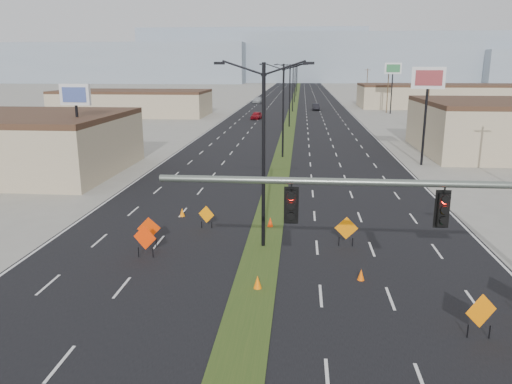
# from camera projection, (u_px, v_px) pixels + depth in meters

# --- Properties ---
(ground) EXTENTS (600.00, 600.00, 0.00)m
(ground) POSITION_uv_depth(u_px,v_px,m) (235.00, 374.00, 16.39)
(ground) COLOR gray
(ground) RESTS_ON ground
(road_surface) EXTENTS (25.00, 400.00, 0.02)m
(road_surface) POSITION_uv_depth(u_px,v_px,m) (293.00, 110.00, 112.90)
(road_surface) COLOR black
(road_surface) RESTS_ON ground
(median_strip) EXTENTS (2.00, 400.00, 0.04)m
(median_strip) POSITION_uv_depth(u_px,v_px,m) (293.00, 110.00, 112.90)
(median_strip) COLOR #284217
(median_strip) RESTS_ON ground
(building_sw_far) EXTENTS (30.00, 14.00, 4.50)m
(building_sw_far) POSITION_uv_depth(u_px,v_px,m) (133.00, 104.00, 100.67)
(building_sw_far) COLOR tan
(building_sw_far) RESTS_ON ground
(building_se_far) EXTENTS (44.00, 16.00, 5.00)m
(building_se_far) POSITION_uv_depth(u_px,v_px,m) (454.00, 97.00, 118.61)
(building_se_far) COLOR tan
(building_se_far) RESTS_ON ground
(mesa_west) EXTENTS (180.00, 50.00, 22.00)m
(mesa_west) POSITION_uv_depth(u_px,v_px,m) (96.00, 63.00, 294.40)
(mesa_west) COLOR #8695A6
(mesa_west) RESTS_ON ground
(mesa_center) EXTENTS (220.00, 50.00, 28.00)m
(mesa_center) POSITION_uv_depth(u_px,v_px,m) (366.00, 58.00, 298.96)
(mesa_center) COLOR #8695A6
(mesa_center) RESTS_ON ground
(mesa_backdrop) EXTENTS (140.00, 50.00, 32.00)m
(mesa_backdrop) POSITION_uv_depth(u_px,v_px,m) (253.00, 55.00, 323.89)
(mesa_backdrop) COLOR #8695A6
(mesa_backdrop) RESTS_ON ground
(signal_mast) EXTENTS (16.30, 0.60, 8.00)m
(signal_mast) POSITION_uv_depth(u_px,v_px,m) (500.00, 224.00, 16.38)
(signal_mast) COLOR slate
(signal_mast) RESTS_ON ground
(streetlight_0) EXTENTS (5.15, 0.24, 10.02)m
(streetlight_0) POSITION_uv_depth(u_px,v_px,m) (264.00, 151.00, 26.63)
(streetlight_0) COLOR black
(streetlight_0) RESTS_ON ground
(streetlight_1) EXTENTS (5.15, 0.24, 10.02)m
(streetlight_1) POSITION_uv_depth(u_px,v_px,m) (283.00, 108.00, 53.65)
(streetlight_1) COLOR black
(streetlight_1) RESTS_ON ground
(streetlight_2) EXTENTS (5.15, 0.24, 10.02)m
(streetlight_2) POSITION_uv_depth(u_px,v_px,m) (290.00, 93.00, 80.68)
(streetlight_2) COLOR black
(streetlight_2) RESTS_ON ground
(streetlight_3) EXTENTS (5.15, 0.24, 10.02)m
(streetlight_3) POSITION_uv_depth(u_px,v_px,m) (293.00, 86.00, 107.70)
(streetlight_3) COLOR black
(streetlight_3) RESTS_ON ground
(streetlight_4) EXTENTS (5.15, 0.24, 10.02)m
(streetlight_4) POSITION_uv_depth(u_px,v_px,m) (295.00, 82.00, 134.72)
(streetlight_4) COLOR black
(streetlight_4) RESTS_ON ground
(streetlight_5) EXTENTS (5.15, 0.24, 10.02)m
(streetlight_5) POSITION_uv_depth(u_px,v_px,m) (296.00, 79.00, 161.74)
(streetlight_5) COLOR black
(streetlight_5) RESTS_ON ground
(streetlight_6) EXTENTS (5.15, 0.24, 10.02)m
(streetlight_6) POSITION_uv_depth(u_px,v_px,m) (297.00, 77.00, 188.77)
(streetlight_6) COLOR black
(streetlight_6) RESTS_ON ground
(utility_pole_1) EXTENTS (1.60, 0.20, 9.00)m
(utility_pole_1) POSITION_uv_depth(u_px,v_px,m) (428.00, 102.00, 71.39)
(utility_pole_1) COLOR #4C3823
(utility_pole_1) RESTS_ON ground
(utility_pole_2) EXTENTS (1.60, 0.20, 9.00)m
(utility_pole_2) POSITION_uv_depth(u_px,v_px,m) (388.00, 90.00, 105.17)
(utility_pole_2) COLOR #4C3823
(utility_pole_2) RESTS_ON ground
(utility_pole_3) EXTENTS (1.60, 0.20, 9.00)m
(utility_pole_3) POSITION_uv_depth(u_px,v_px,m) (367.00, 84.00, 138.95)
(utility_pole_3) COLOR #4C3823
(utility_pole_3) RESTS_ON ground
(car_left) EXTENTS (2.19, 4.30, 1.40)m
(car_left) POSITION_uv_depth(u_px,v_px,m) (257.00, 115.00, 93.45)
(car_left) COLOR maroon
(car_left) RESTS_ON ground
(car_mid) EXTENTS (1.68, 4.43, 1.44)m
(car_mid) POSITION_uv_depth(u_px,v_px,m) (316.00, 107.00, 112.22)
(car_mid) COLOR black
(car_mid) RESTS_ON ground
(car_far) EXTENTS (2.52, 5.29, 1.49)m
(car_far) POSITION_uv_depth(u_px,v_px,m) (258.00, 100.00, 133.51)
(car_far) COLOR #AAAFB4
(car_far) RESTS_ON ground
(construction_sign_0) EXTENTS (1.31, 0.37, 1.79)m
(construction_sign_0) POSITION_uv_depth(u_px,v_px,m) (145.00, 239.00, 26.06)
(construction_sign_0) COLOR #F93605
(construction_sign_0) RESTS_ON ground
(construction_sign_1) EXTENTS (1.26, 0.31, 1.71)m
(construction_sign_1) POSITION_uv_depth(u_px,v_px,m) (149.00, 229.00, 27.65)
(construction_sign_1) COLOR #DE3804
(construction_sign_1) RESTS_ON ground
(construction_sign_2) EXTENTS (1.04, 0.42, 1.45)m
(construction_sign_2) POSITION_uv_depth(u_px,v_px,m) (206.00, 215.00, 30.81)
(construction_sign_2) COLOR orange
(construction_sign_2) RESTS_ON ground
(construction_sign_3) EXTENTS (1.29, 0.06, 1.72)m
(construction_sign_3) POSITION_uv_depth(u_px,v_px,m) (346.00, 229.00, 27.68)
(construction_sign_3) COLOR orange
(construction_sign_3) RESTS_ON ground
(construction_sign_4) EXTENTS (1.27, 0.54, 1.79)m
(construction_sign_4) POSITION_uv_depth(u_px,v_px,m) (481.00, 312.00, 18.26)
(construction_sign_4) COLOR orange
(construction_sign_4) RESTS_ON ground
(cone_0) EXTENTS (0.41, 0.41, 0.66)m
(cone_0) POSITION_uv_depth(u_px,v_px,m) (258.00, 282.00, 22.52)
(cone_0) COLOR orange
(cone_0) RESTS_ON ground
(cone_1) EXTENTS (0.44, 0.44, 0.56)m
(cone_1) POSITION_uv_depth(u_px,v_px,m) (361.00, 275.00, 23.46)
(cone_1) COLOR #FF5F05
(cone_1) RESTS_ON ground
(cone_2) EXTENTS (0.45, 0.45, 0.64)m
(cone_2) POSITION_uv_depth(u_px,v_px,m) (270.00, 222.00, 31.17)
(cone_2) COLOR #FF3605
(cone_2) RESTS_ON ground
(cone_3) EXTENTS (0.46, 0.46, 0.59)m
(cone_3) POSITION_uv_depth(u_px,v_px,m) (182.00, 212.00, 33.36)
(cone_3) COLOR orange
(cone_3) RESTS_ON ground
(pole_sign_west) EXTENTS (2.73, 0.58, 8.31)m
(pole_sign_west) POSITION_uv_depth(u_px,v_px,m) (76.00, 103.00, 42.89)
(pole_sign_west) COLOR black
(pole_sign_west) RESTS_ON ground
(pole_sign_east_near) EXTENTS (3.17, 0.99, 9.70)m
(pole_sign_east_near) POSITION_uv_depth(u_px,v_px,m) (428.00, 85.00, 48.84)
(pole_sign_east_near) COLOR black
(pole_sign_east_near) RESTS_ON ground
(pole_sign_east_far) EXTENTS (3.39, 0.79, 10.36)m
(pole_sign_east_far) POSITION_uv_depth(u_px,v_px,m) (393.00, 72.00, 102.15)
(pole_sign_east_far) COLOR black
(pole_sign_east_far) RESTS_ON ground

